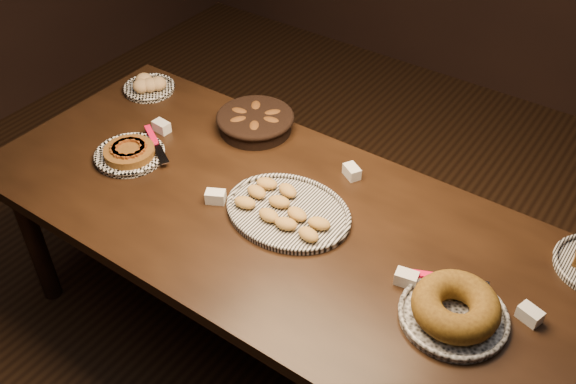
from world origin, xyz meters
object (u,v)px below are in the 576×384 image
Objects in this scene: madeleine_platter at (286,210)px; bundt_cake_plate at (455,309)px; apple_tart_plate at (130,153)px; buffet_table at (292,236)px.

bundt_cake_plate is (0.67, -0.09, 0.02)m from madeleine_platter.
apple_tart_plate is at bearing -172.73° from madeleine_platter.
madeleine_platter is (-0.04, 0.01, 0.09)m from buffet_table.
bundt_cake_plate is at bearing -7.03° from madeleine_platter.
madeleine_platter is at bearing -5.74° from apple_tart_plate.
bundt_cake_plate reaches higher than madeleine_platter.
bundt_cake_plate is at bearing -12.80° from apple_tart_plate.
apple_tart_plate is 0.67× the size of madeleine_platter.
apple_tart_plate reaches higher than madeleine_platter.
buffet_table is 0.74m from apple_tart_plate.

